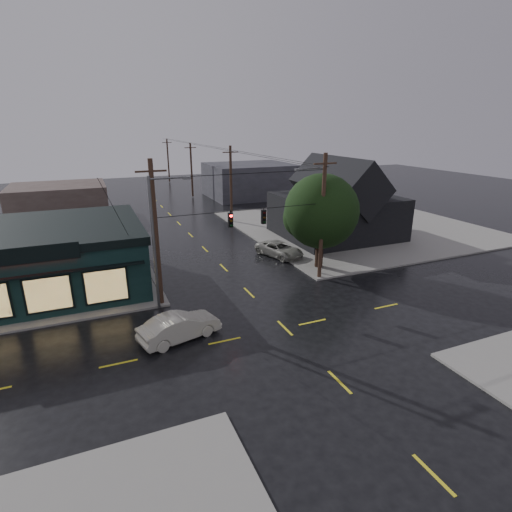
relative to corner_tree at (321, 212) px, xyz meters
name	(u,v)px	position (x,y,z in m)	size (l,w,h in m)	color
ground_plane	(285,328)	(-7.77, -8.66, -5.11)	(160.00, 160.00, 0.00)	black
sidewalk_ne	(355,225)	(12.23, 11.34, -5.04)	(28.00, 28.00, 0.15)	gray
pizza_shop	(30,259)	(-22.77, 4.28, -2.55)	(16.30, 12.34, 4.90)	black
ne_building	(337,197)	(7.23, 8.34, -0.64)	(12.60, 11.60, 8.75)	black
corner_tree	(321,212)	(0.00, 0.00, 0.00)	(6.40, 6.40, 8.18)	black
utility_pole_nw	(162,304)	(-14.27, -2.16, -5.11)	(2.00, 0.32, 10.15)	black
utility_pole_ne	(319,278)	(-1.27, -2.16, -5.11)	(2.00, 0.32, 10.15)	black
utility_pole_far_a	(232,222)	(-1.27, 19.34, -5.11)	(2.00, 0.32, 9.65)	black
utility_pole_far_b	(193,197)	(-1.27, 39.34, -5.11)	(2.00, 0.32, 9.15)	black
utility_pole_far_c	(170,182)	(-1.27, 59.34, -5.11)	(2.00, 0.32, 9.15)	black
span_signal_assembly	(247,218)	(-7.67, -2.16, 0.59)	(13.00, 0.48, 1.23)	black
streetlight_nw	(159,309)	(-14.57, -2.86, -5.11)	(5.40, 0.30, 9.15)	#5C5E61
streetlight_ne	(320,274)	(-0.77, -1.46, -5.11)	(5.40, 0.30, 9.15)	#5C5E61
bg_building_west	(59,201)	(-21.77, 31.34, -2.91)	(12.00, 10.00, 4.40)	#3C2E2C
bg_building_east	(250,180)	(8.23, 36.34, -2.31)	(14.00, 12.00, 5.60)	#2C2D32
sedan_cream	(180,327)	(-14.11, -7.38, -4.31)	(1.70, 4.88, 1.61)	beige
suv_silver	(279,249)	(-1.77, 4.30, -4.41)	(2.33, 5.06, 1.40)	#98978C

